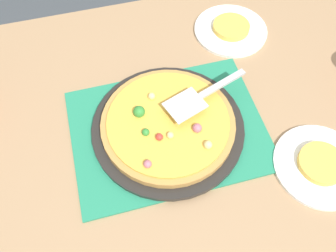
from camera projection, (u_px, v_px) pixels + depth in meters
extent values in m
plane|color=#3D4247|center=(168.00, 217.00, 1.52)|extent=(8.00, 8.00, 0.00)
cube|color=#9E7A56|center=(168.00, 133.00, 0.89)|extent=(1.40, 1.00, 0.03)
cube|color=#9E7A56|center=(283.00, 59.00, 1.52)|extent=(0.07, 0.07, 0.72)
cube|color=#237F5B|center=(168.00, 129.00, 0.88)|extent=(0.48, 0.36, 0.01)
cylinder|color=black|center=(168.00, 127.00, 0.87)|extent=(0.38, 0.38, 0.01)
cylinder|color=#B78442|center=(168.00, 124.00, 0.86)|extent=(0.33, 0.33, 0.02)
cylinder|color=gold|center=(168.00, 121.00, 0.84)|extent=(0.30, 0.30, 0.01)
sphere|color=#338433|center=(146.00, 132.00, 0.82)|extent=(0.02, 0.02, 0.02)
sphere|color=#B76675|center=(148.00, 164.00, 0.78)|extent=(0.02, 0.02, 0.02)
sphere|color=red|center=(198.00, 107.00, 0.86)|extent=(0.02, 0.02, 0.02)
sphere|color=#E5CC7F|center=(170.00, 135.00, 0.82)|extent=(0.02, 0.02, 0.02)
sphere|color=#338433|center=(139.00, 112.00, 0.85)|extent=(0.03, 0.03, 0.03)
sphere|color=red|center=(159.00, 137.00, 0.81)|extent=(0.02, 0.02, 0.02)
sphere|color=#B76675|center=(197.00, 128.00, 0.82)|extent=(0.02, 0.02, 0.02)
sphere|color=#E5CC7F|center=(208.00, 145.00, 0.80)|extent=(0.02, 0.02, 0.02)
sphere|color=#E5CC7F|center=(152.00, 96.00, 0.87)|extent=(0.02, 0.02, 0.02)
cylinder|color=white|center=(320.00, 166.00, 0.82)|extent=(0.22, 0.22, 0.01)
cylinder|color=white|center=(231.00, 30.00, 1.06)|extent=(0.22, 0.22, 0.01)
cylinder|color=#EAB747|center=(322.00, 163.00, 0.81)|extent=(0.11, 0.11, 0.02)
cylinder|color=#EAB747|center=(231.00, 27.00, 1.05)|extent=(0.11, 0.11, 0.02)
cube|color=silver|center=(185.00, 105.00, 0.84)|extent=(0.11, 0.10, 0.00)
cube|color=#B2B2B7|center=(222.00, 84.00, 0.87)|extent=(0.14, 0.06, 0.01)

